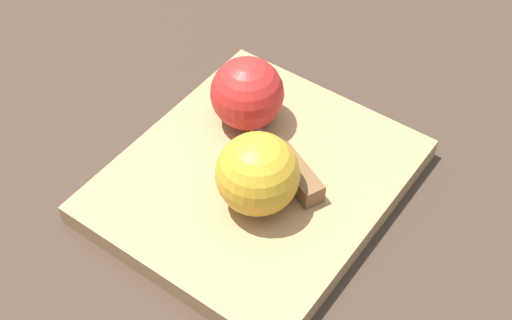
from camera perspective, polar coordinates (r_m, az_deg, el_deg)
The scene contains 6 objects.
ground_plane at distance 0.75m, azimuth 0.00°, elevation -2.25°, with size 4.00×4.00×0.00m, color #38281E.
cutting_board at distance 0.74m, azimuth 0.00°, elevation -1.65°, with size 0.31×0.28×0.02m.
apple_half_left at distance 0.68m, azimuth 0.10°, elevation -1.13°, with size 0.08×0.08×0.08m.
apple_half_right at distance 0.76m, azimuth -0.72°, elevation 5.36°, with size 0.08×0.08×0.08m.
knife at distance 0.72m, azimuth 3.06°, elevation -0.98°, with size 0.08×0.14×0.02m.
apple_slice at distance 0.83m, azimuth -0.51°, elevation 6.15°, with size 0.05×0.05×0.01m.
Camera 1 is at (-0.40, -0.27, 0.58)m, focal length 50.00 mm.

